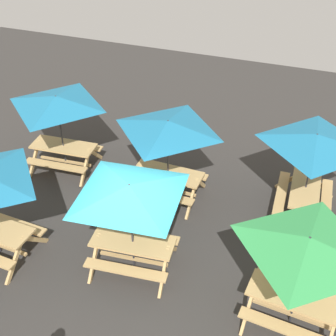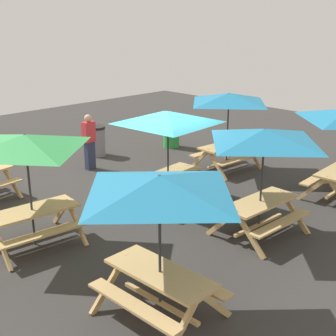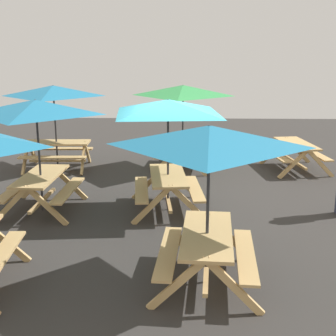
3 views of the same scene
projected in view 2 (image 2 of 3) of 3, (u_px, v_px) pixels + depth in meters
name	position (u px, v px, depth m)	size (l,w,h in m)	color
ground_plane	(154.00, 200.00, 11.73)	(25.20, 25.20, 0.00)	#33302D
picnic_table_0	(168.00, 124.00, 10.98)	(2.82, 2.82, 2.34)	tan
picnic_table_1	(160.00, 196.00, 6.64)	(2.07, 2.07, 2.34)	tan
picnic_table_2	(264.00, 144.00, 9.30)	(2.07, 2.07, 2.34)	tan
picnic_table_3	(26.00, 150.00, 8.87)	(2.19, 2.19, 2.34)	tan
picnic_table_6	(229.00, 104.00, 13.48)	(2.13, 2.13, 2.34)	tan
trash_bin_gray	(97.00, 141.00, 15.34)	(0.59, 0.59, 0.98)	gray
trash_bin_green	(171.00, 133.00, 16.32)	(0.59, 0.59, 0.98)	green
person_standing	(89.00, 141.00, 13.85)	(0.37, 0.24, 1.67)	#2D334C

